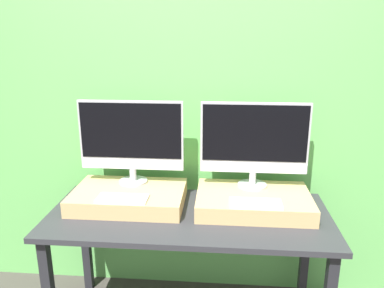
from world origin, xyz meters
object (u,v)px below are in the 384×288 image
(monitor_left, at_px, (131,138))
(keyboard_right, at_px, (256,203))
(monitor_right, at_px, (254,141))
(keyboard_left, at_px, (122,198))

(monitor_left, relative_size, keyboard_right, 2.24)
(keyboard_right, bearing_deg, monitor_left, 160.55)
(monitor_left, distance_m, keyboard_right, 0.80)
(monitor_left, bearing_deg, monitor_right, 0.00)
(monitor_left, distance_m, monitor_right, 0.71)
(monitor_left, height_order, monitor_right, same)
(keyboard_left, xyz_separation_m, keyboard_right, (0.71, 0.00, 0.00))
(monitor_left, bearing_deg, keyboard_left, -90.00)
(monitor_left, relative_size, monitor_right, 1.00)
(keyboard_left, bearing_deg, monitor_left, 90.00)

